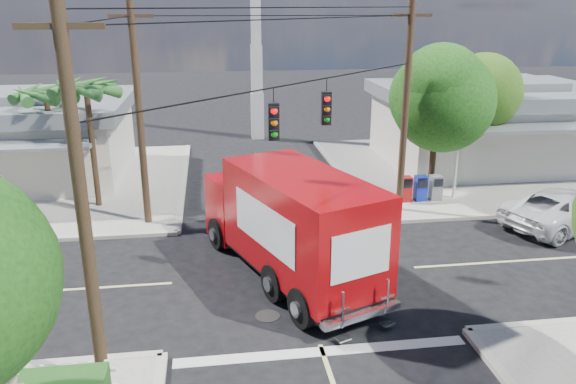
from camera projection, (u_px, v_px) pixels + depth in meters
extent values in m
plane|color=black|center=(297.00, 275.00, 18.29)|extent=(120.00, 120.00, 0.00)
cube|color=gray|center=(468.00, 168.00, 30.05)|extent=(14.00, 14.00, 0.14)
cube|color=#B8B3A3|center=(340.00, 173.00, 29.12)|extent=(0.25, 14.00, 0.14)
cube|color=#B8B3A3|center=(541.00, 214.00, 23.47)|extent=(14.00, 0.25, 0.14)
cube|color=gray|center=(38.00, 185.00, 27.15)|extent=(14.00, 14.00, 0.14)
cube|color=#B8B3A3|center=(184.00, 180.00, 28.07)|extent=(0.25, 14.00, 0.14)
cube|color=beige|center=(266.00, 183.00, 27.68)|extent=(0.12, 12.00, 0.01)
cube|color=silver|center=(322.00, 351.00, 14.24)|extent=(7.50, 0.40, 0.01)
cube|color=silver|center=(489.00, 131.00, 30.62)|extent=(11.00, 8.00, 3.40)
cube|color=slate|center=(493.00, 93.00, 29.98)|extent=(11.80, 8.80, 0.70)
cube|color=slate|center=(494.00, 84.00, 29.82)|extent=(6.05, 4.40, 0.50)
cube|color=slate|center=(543.00, 128.00, 25.64)|extent=(9.90, 1.80, 0.15)
cylinder|color=silver|center=(456.00, 167.00, 24.77)|extent=(0.12, 0.12, 2.90)
cube|color=beige|center=(20.00, 145.00, 27.90)|extent=(10.00, 8.00, 3.20)
cube|color=slate|center=(14.00, 106.00, 27.28)|extent=(10.80, 8.80, 0.70)
cube|color=slate|center=(13.00, 96.00, 27.12)|extent=(5.50, 4.40, 0.50)
cylinder|color=silver|center=(80.00, 180.00, 23.15)|extent=(0.12, 0.12, 2.70)
cube|color=silver|center=(257.00, 116.00, 36.67)|extent=(0.80, 0.80, 3.00)
cube|color=silver|center=(257.00, 69.00, 35.72)|extent=(0.70, 0.70, 3.00)
cube|color=silver|center=(256.00, 20.00, 34.77)|extent=(0.60, 0.60, 3.00)
cylinder|color=#422D1C|center=(433.00, 151.00, 24.93)|extent=(0.28, 0.28, 4.10)
sphere|color=#154512|center=(438.00, 94.00, 24.12)|extent=(4.10, 4.10, 4.10)
sphere|color=#154512|center=(428.00, 87.00, 24.17)|extent=(3.33, 3.33, 3.33)
sphere|color=#154512|center=(448.00, 98.00, 23.93)|extent=(3.58, 3.58, 3.58)
cylinder|color=#422D1C|center=(466.00, 144.00, 27.42)|extent=(0.28, 0.28, 3.58)
sphere|color=#315B16|center=(471.00, 98.00, 26.71)|extent=(3.58, 3.58, 3.58)
sphere|color=#315B16|center=(462.00, 93.00, 26.78)|extent=(2.91, 2.91, 2.91)
sphere|color=#315B16|center=(481.00, 101.00, 26.51)|extent=(3.14, 3.14, 3.14)
cylinder|color=#422D1C|center=(93.00, 149.00, 23.51)|extent=(0.24, 0.24, 5.00)
cone|color=#316D2C|center=(109.00, 86.00, 22.80)|extent=(0.50, 2.06, 0.98)
cone|color=#316D2C|center=(103.00, 84.00, 23.42)|extent=(1.92, 1.68, 0.98)
cone|color=#316D2C|center=(85.00, 84.00, 23.48)|extent=(2.12, 0.95, 0.98)
cone|color=#316D2C|center=(67.00, 85.00, 22.95)|extent=(1.34, 2.07, 0.98)
cone|color=#316D2C|center=(63.00, 88.00, 22.21)|extent=(1.34, 2.07, 0.98)
cone|color=#316D2C|center=(76.00, 90.00, 21.84)|extent=(2.12, 0.95, 0.98)
cone|color=#316D2C|center=(97.00, 89.00, 22.10)|extent=(1.92, 1.68, 0.98)
cylinder|color=#422D1C|center=(53.00, 147.00, 24.72)|extent=(0.24, 0.24, 4.60)
cone|color=#316D2C|center=(67.00, 92.00, 24.08)|extent=(0.50, 2.06, 0.98)
cone|color=#316D2C|center=(63.00, 89.00, 24.69)|extent=(1.92, 1.68, 0.98)
cone|color=#316D2C|center=(46.00, 89.00, 24.76)|extent=(2.12, 0.95, 0.98)
cone|color=#316D2C|center=(28.00, 91.00, 24.22)|extent=(1.34, 2.07, 0.98)
cone|color=#316D2C|center=(23.00, 94.00, 23.48)|extent=(1.34, 2.07, 0.98)
cone|color=#316D2C|center=(35.00, 95.00, 23.11)|extent=(2.12, 0.95, 0.98)
cone|color=#316D2C|center=(55.00, 94.00, 23.37)|extent=(1.92, 1.68, 0.98)
cylinder|color=#473321|center=(82.00, 207.00, 11.29)|extent=(0.28, 0.28, 9.00)
cube|color=#473321|center=(60.00, 26.00, 10.18)|extent=(1.60, 0.12, 0.12)
cylinder|color=#473321|center=(405.00, 107.00, 22.43)|extent=(0.28, 0.28, 9.00)
cube|color=#473321|center=(412.00, 15.00, 21.33)|extent=(1.60, 0.12, 0.12)
cylinder|color=#473321|center=(139.00, 113.00, 21.06)|extent=(0.28, 0.28, 9.00)
cube|color=#473321|center=(131.00, 16.00, 19.96)|extent=(1.60, 0.12, 0.12)
cylinder|color=black|center=(298.00, 83.00, 16.32)|extent=(10.43, 10.43, 0.04)
cube|color=black|center=(274.00, 122.00, 15.77)|extent=(0.30, 0.24, 1.05)
sphere|color=red|center=(274.00, 111.00, 15.53)|extent=(0.20, 0.20, 0.20)
cube|color=black|center=(326.00, 108.00, 17.80)|extent=(0.30, 0.24, 1.05)
sphere|color=red|center=(327.00, 99.00, 17.57)|extent=(0.20, 0.20, 0.20)
cube|color=silver|center=(109.00, 380.00, 12.16)|extent=(0.09, 0.06, 1.00)
cube|color=#AA1110|center=(405.00, 189.00, 24.66)|extent=(0.50, 0.50, 1.10)
cube|color=#13269D|center=(420.00, 188.00, 24.75)|extent=(0.50, 0.50, 1.10)
cube|color=slate|center=(436.00, 187.00, 24.84)|extent=(0.50, 0.50, 1.10)
cube|color=black|center=(287.00, 258.00, 18.23)|extent=(5.11, 8.35, 0.26)
cube|color=#A4080C|center=(246.00, 205.00, 20.58)|extent=(2.94, 2.53, 2.27)
cube|color=black|center=(237.00, 189.00, 21.04)|extent=(2.11, 1.02, 0.98)
cube|color=silver|center=(236.00, 216.00, 21.57)|extent=(2.25, 0.97, 0.36)
cube|color=#A4080C|center=(302.00, 222.00, 16.98)|extent=(4.56, 6.50, 2.99)
cube|color=white|center=(338.00, 210.00, 17.53)|extent=(1.36, 3.47, 1.34)
cube|color=white|center=(263.00, 226.00, 16.32)|extent=(1.36, 3.47, 1.34)
cube|color=white|center=(361.00, 254.00, 14.43)|extent=(1.74, 0.69, 1.34)
cube|color=silver|center=(362.00, 315.00, 14.86)|extent=(2.40, 1.13, 0.19)
cube|color=silver|center=(342.00, 310.00, 14.29)|extent=(0.45, 0.23, 1.03)
cube|color=silver|center=(387.00, 297.00, 14.95)|extent=(0.45, 0.23, 1.03)
cylinder|color=black|center=(218.00, 233.00, 20.16)|extent=(0.72, 1.18, 1.13)
cylinder|color=black|center=(276.00, 222.00, 21.26)|extent=(0.72, 1.18, 1.13)
cylinder|color=black|center=(302.00, 308.00, 15.21)|extent=(0.72, 1.18, 1.13)
cylinder|color=black|center=(373.00, 287.00, 16.30)|extent=(0.72, 1.18, 1.13)
imported|color=silver|center=(566.00, 209.00, 22.05)|extent=(6.03, 4.35, 1.52)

